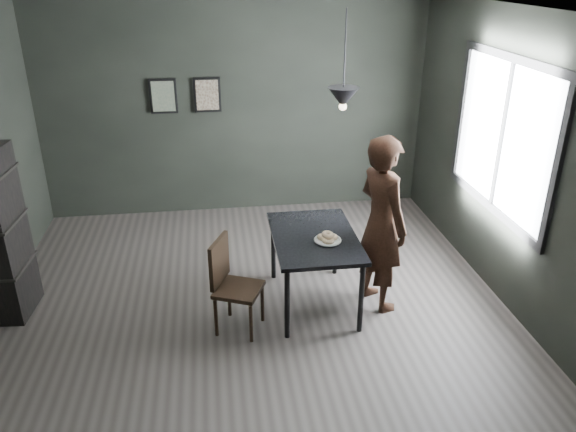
{
  "coord_description": "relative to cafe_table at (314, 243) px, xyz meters",
  "views": [
    {
      "loc": [
        -0.32,
        -4.74,
        3.15
      ],
      "look_at": [
        0.35,
        0.05,
        0.95
      ],
      "focal_mm": 35.0,
      "sensor_mm": 36.0,
      "label": 1
    }
  ],
  "objects": [
    {
      "name": "ground",
      "position": [
        -0.6,
        0.0,
        -0.67
      ],
      "size": [
        5.0,
        5.0,
        0.0
      ],
      "primitive_type": "plane",
      "color": "#383331",
      "rests_on": "ground"
    },
    {
      "name": "back_wall",
      "position": [
        -0.6,
        2.5,
        0.73
      ],
      "size": [
        5.0,
        0.1,
        2.8
      ],
      "primitive_type": "cube",
      "color": "black",
      "rests_on": "ground"
    },
    {
      "name": "ceiling",
      "position": [
        -0.6,
        0.0,
        2.13
      ],
      "size": [
        5.0,
        5.0,
        0.02
      ],
      "color": "silver",
      "rests_on": "ground"
    },
    {
      "name": "window_assembly",
      "position": [
        1.87,
        0.2,
        0.93
      ],
      "size": [
        0.04,
        1.96,
        1.56
      ],
      "color": "white",
      "rests_on": "ground"
    },
    {
      "name": "cafe_table",
      "position": [
        0.0,
        0.0,
        0.0
      ],
      "size": [
        0.8,
        1.2,
        0.75
      ],
      "color": "black",
      "rests_on": "ground"
    },
    {
      "name": "white_plate",
      "position": [
        0.1,
        -0.14,
        0.08
      ],
      "size": [
        0.23,
        0.23,
        0.01
      ],
      "primitive_type": "cylinder",
      "color": "white",
      "rests_on": "cafe_table"
    },
    {
      "name": "donut_pile",
      "position": [
        0.1,
        -0.14,
        0.12
      ],
      "size": [
        0.2,
        0.19,
        0.09
      ],
      "rotation": [
        0.0,
        0.0,
        0.42
      ],
      "color": "beige",
      "rests_on": "white_plate"
    },
    {
      "name": "woman",
      "position": [
        0.63,
        -0.08,
        0.2
      ],
      "size": [
        0.61,
        0.74,
        1.75
      ],
      "primitive_type": "imported",
      "rotation": [
        0.0,
        0.0,
        1.91
      ],
      "color": "black",
      "rests_on": "ground"
    },
    {
      "name": "wood_chair",
      "position": [
        -0.83,
        -0.31,
        -0.16
      ],
      "size": [
        0.52,
        0.52,
        0.91
      ],
      "rotation": [
        0.0,
        0.0,
        -0.41
      ],
      "color": "black",
      "rests_on": "ground"
    },
    {
      "name": "shelf_unit",
      "position": [
        -2.92,
        0.26,
        0.16
      ],
      "size": [
        0.36,
        0.58,
        1.67
      ],
      "primitive_type": "cube",
      "rotation": [
        0.0,
        0.0,
        -0.08
      ],
      "color": "black",
      "rests_on": "ground"
    },
    {
      "name": "pendant_lamp",
      "position": [
        0.25,
        0.1,
        1.38
      ],
      "size": [
        0.28,
        0.28,
        0.86
      ],
      "color": "black",
      "rests_on": "ground"
    },
    {
      "name": "framed_print_left",
      "position": [
        -1.5,
        2.47,
        0.93
      ],
      "size": [
        0.34,
        0.04,
        0.44
      ],
      "color": "black",
      "rests_on": "ground"
    },
    {
      "name": "framed_print_right",
      "position": [
        -0.95,
        2.47,
        0.93
      ],
      "size": [
        0.34,
        0.04,
        0.44
      ],
      "color": "black",
      "rests_on": "ground"
    }
  ]
}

